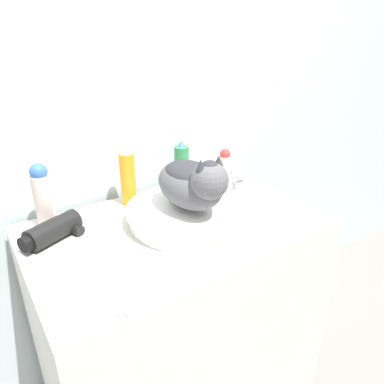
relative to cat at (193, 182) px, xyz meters
name	(u,v)px	position (x,y,z in m)	size (l,w,h in m)	color
wall_back	(125,100)	(-0.04, 0.37, 0.20)	(8.00, 0.05, 2.40)	silver
vanity_counter	(181,326)	(-0.04, 0.02, -0.57)	(0.92, 0.58, 0.86)	beige
sink_basin	(189,212)	(0.00, 0.02, -0.11)	(0.41, 0.41, 0.06)	white
cat	(193,182)	(0.00, 0.00, 0.00)	(0.24, 0.28, 0.18)	#56565B
faucet	(236,180)	(0.22, 0.05, -0.06)	(0.15, 0.06, 0.15)	silver
lotion_bottle_white	(43,196)	(-0.38, 0.24, -0.04)	(0.06, 0.06, 0.21)	silver
deodorant_stick	(225,164)	(0.33, 0.24, -0.08)	(0.05, 0.05, 0.13)	silver
shampoo_bottle_tall	(128,177)	(-0.11, 0.24, -0.04)	(0.05, 0.05, 0.21)	orange
spray_bottle_trigger	(182,168)	(0.11, 0.24, -0.05)	(0.06, 0.06, 0.20)	#338C4C
cream_tube	(139,292)	(-0.30, -0.22, -0.13)	(0.13, 0.10, 0.03)	silver
hair_dryer	(54,230)	(-0.39, 0.14, -0.11)	(0.19, 0.14, 0.07)	black
soap_bar	(281,205)	(0.31, -0.09, -0.13)	(0.06, 0.05, 0.02)	silver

